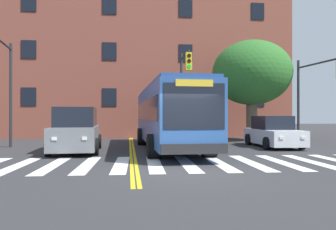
{
  "coord_description": "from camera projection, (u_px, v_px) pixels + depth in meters",
  "views": [
    {
      "loc": [
        -1.87,
        -9.98,
        1.73
      ],
      "look_at": [
        0.08,
        6.07,
        1.78
      ],
      "focal_mm": 35.0,
      "sensor_mm": 36.0,
      "label": 1
    }
  ],
  "objects": [
    {
      "name": "street_tree_curbside_large",
      "position": [
        252.0,
        73.0,
        22.87
      ],
      "size": [
        6.77,
        6.76,
        7.01
      ],
      "color": "brown",
      "rests_on": "ground"
    },
    {
      "name": "traffic_light_far_corner",
      "position": [
        4.0,
        73.0,
        16.8
      ],
      "size": [
        0.62,
        3.65,
        5.78
      ],
      "color": "#28282D",
      "rests_on": "ground"
    },
    {
      "name": "crosswalk",
      "position": [
        171.0,
        164.0,
        11.87
      ],
      "size": [
        16.09,
        4.74,
        0.01
      ],
      "color": "white",
      "rests_on": "ground"
    },
    {
      "name": "lane_line_yellow_outer",
      "position": [
        132.0,
        138.0,
        25.62
      ],
      "size": [
        0.12,
        36.0,
        0.01
      ],
      "primitive_type": "cube",
      "color": "gold",
      "rests_on": "ground"
    },
    {
      "name": "city_bus",
      "position": [
        168.0,
        115.0,
        17.16
      ],
      "size": [
        3.11,
        11.95,
        3.26
      ],
      "color": "#2D5699",
      "rests_on": "ground"
    },
    {
      "name": "traffic_light_near_corner",
      "position": [
        315.0,
        85.0,
        19.78
      ],
      "size": [
        0.64,
        3.97,
        5.38
      ],
      "color": "#28282D",
      "rests_on": "ground"
    },
    {
      "name": "lane_line_yellow_inner",
      "position": [
        130.0,
        138.0,
        25.6
      ],
      "size": [
        0.12,
        36.0,
        0.01
      ],
      "primitive_type": "cube",
      "color": "gold",
      "rests_on": "ground"
    },
    {
      "name": "traffic_light_overhead",
      "position": [
        184.0,
        81.0,
        20.04
      ],
      "size": [
        0.34,
        3.04,
        5.81
      ],
      "color": "#28282D",
      "rests_on": "ground"
    },
    {
      "name": "car_white_far_lane",
      "position": [
        273.0,
        133.0,
        18.38
      ],
      "size": [
        2.23,
        4.84,
        1.74
      ],
      "color": "white",
      "rests_on": "ground"
    },
    {
      "name": "ground_plane",
      "position": [
        189.0,
        172.0,
        10.13
      ],
      "size": [
        120.0,
        120.0,
        0.0
      ],
      "primitive_type": "plane",
      "color": "#303033"
    },
    {
      "name": "car_grey_near_lane",
      "position": [
        76.0,
        131.0,
        15.78
      ],
      "size": [
        2.41,
        5.16,
        2.14
      ],
      "color": "slate",
      "rests_on": "ground"
    },
    {
      "name": "building_facade",
      "position": [
        113.0,
        66.0,
        30.5
      ],
      "size": [
        30.19,
        10.15,
        12.82
      ],
      "color": "brown",
      "rests_on": "ground"
    }
  ]
}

